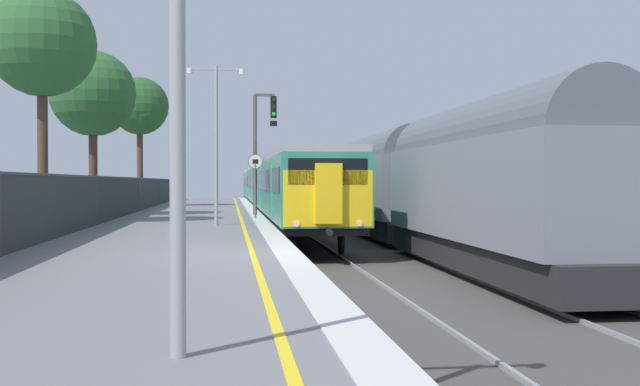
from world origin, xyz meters
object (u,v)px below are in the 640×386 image
platform_lamp_near (177,9)px  background_tree_centre (42,47)px  commuter_train_at_platform (272,185)px  speed_limit_sign (255,178)px  freight_train_adjacent_track (421,181)px  platform_lamp_mid (216,131)px  background_tree_left (141,108)px  signal_gantry (261,140)px  background_tree_right (93,96)px

platform_lamp_near → background_tree_centre: background_tree_centre is taller
commuter_train_at_platform → speed_limit_sign: (-1.85, -20.72, 0.42)m
freight_train_adjacent_track → platform_lamp_mid: (-7.38, -0.24, 1.72)m
speed_limit_sign → background_tree_centre: 9.60m
speed_limit_sign → platform_lamp_mid: size_ratio=0.48×
platform_lamp_near → background_tree_left: size_ratio=0.64×
commuter_train_at_platform → speed_limit_sign: commuter_train_at_platform is taller
signal_gantry → background_tree_left: size_ratio=0.70×
platform_lamp_near → signal_gantry: bearing=86.1°
speed_limit_sign → background_tree_centre: (-7.70, -3.42, 4.61)m
freight_train_adjacent_track → background_tree_right: (-12.93, 7.67, 3.75)m
signal_gantry → platform_lamp_mid: (-1.88, -8.11, -0.17)m
signal_gantry → platform_lamp_near: size_ratio=1.10×
commuter_train_at_platform → platform_lamp_mid: size_ratio=10.84×
speed_limit_sign → background_tree_left: 17.36m
platform_lamp_mid → background_tree_right: (-5.55, 7.91, 2.02)m
signal_gantry → background_tree_left: (-6.77, 12.23, 2.56)m
commuter_train_at_platform → background_tree_right: size_ratio=8.19×
signal_gantry → platform_lamp_near: signal_gantry is taller
platform_lamp_mid → background_tree_left: (-4.89, 20.35, 2.73)m
background_tree_centre → background_tree_right: (0.62, 6.53, -1.00)m
platform_lamp_mid → background_tree_centre: (-6.17, 1.38, 3.03)m
background_tree_right → background_tree_left: bearing=87.0°
commuter_train_at_platform → platform_lamp_near: platform_lamp_near is taller
platform_lamp_mid → background_tree_left: background_tree_left is taller
signal_gantry → background_tree_centre: 10.87m
speed_limit_sign → background_tree_left: background_tree_left is taller
freight_train_adjacent_track → speed_limit_sign: freight_train_adjacent_track is taller
platform_lamp_near → platform_lamp_mid: 19.86m
freight_train_adjacent_track → background_tree_centre: 14.40m
signal_gantry → platform_lamp_mid: bearing=-103.1°
background_tree_left → background_tree_centre: size_ratio=0.95×
platform_lamp_mid → freight_train_adjacent_track: bearing=1.9°
commuter_train_at_platform → background_tree_centre: background_tree_centre is taller
signal_gantry → speed_limit_sign: bearing=-96.1°
platform_lamp_mid → background_tree_right: size_ratio=0.76×
platform_lamp_mid → background_tree_right: background_tree_right is taller
commuter_train_at_platform → signal_gantry: signal_gantry is taller
background_tree_right → speed_limit_sign: bearing=-23.7°
speed_limit_sign → background_tree_right: 8.53m
speed_limit_sign → background_tree_left: bearing=112.4°
freight_train_adjacent_track → platform_lamp_near: bearing=-110.2°
background_tree_right → signal_gantry: bearing=1.5°
platform_lamp_mid → background_tree_right: bearing=125.1°
background_tree_centre → speed_limit_sign: bearing=24.0°
commuter_train_at_platform → background_tree_centre: (-9.54, -24.14, 5.03)m
speed_limit_sign → commuter_train_at_platform: bearing=84.9°
platform_lamp_near → platform_lamp_mid: (0.00, 19.86, 0.27)m
freight_train_adjacent_track → background_tree_left: bearing=121.4°
platform_lamp_mid → background_tree_left: 21.10m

